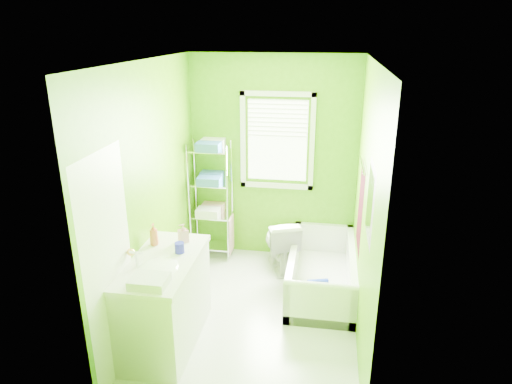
% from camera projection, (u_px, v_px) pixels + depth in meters
% --- Properties ---
extents(ground, '(2.90, 2.90, 0.00)m').
position_uv_depth(ground, '(255.00, 314.00, 4.85)').
color(ground, silver).
rests_on(ground, ground).
extents(room_envelope, '(2.14, 2.94, 2.62)m').
position_uv_depth(room_envelope, '(254.00, 176.00, 4.32)').
color(room_envelope, '#4C9007').
rests_on(room_envelope, ground).
extents(window, '(0.92, 0.05, 1.22)m').
position_uv_depth(window, '(277.00, 136.00, 5.61)').
color(window, white).
rests_on(window, ground).
extents(door, '(0.09, 0.80, 2.00)m').
position_uv_depth(door, '(110.00, 270.00, 3.74)').
color(door, white).
rests_on(door, ground).
extents(right_wall_decor, '(0.04, 1.48, 1.17)m').
position_uv_depth(right_wall_decor, '(364.00, 205.00, 4.23)').
color(right_wall_decor, '#400711').
rests_on(right_wall_decor, ground).
extents(bathtub, '(0.74, 1.58, 0.51)m').
position_uv_depth(bathtub, '(321.00, 276.00, 5.27)').
color(bathtub, white).
rests_on(bathtub, ground).
extents(toilet, '(0.59, 0.77, 0.69)m').
position_uv_depth(toilet, '(280.00, 243.00, 5.68)').
color(toilet, white).
rests_on(toilet, ground).
extents(vanity, '(0.60, 1.18, 1.11)m').
position_uv_depth(vanity, '(165.00, 299.00, 4.28)').
color(vanity, silver).
rests_on(vanity, ground).
extents(wire_shelf_unit, '(0.53, 0.42, 1.57)m').
position_uv_depth(wire_shelf_unit, '(212.00, 188.00, 5.80)').
color(wire_shelf_unit, silver).
rests_on(wire_shelf_unit, ground).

